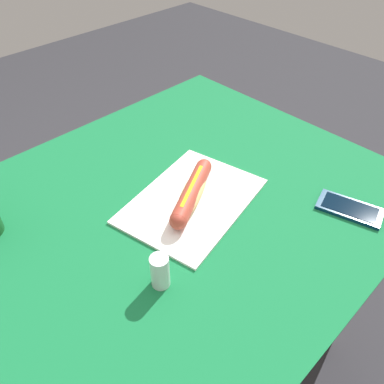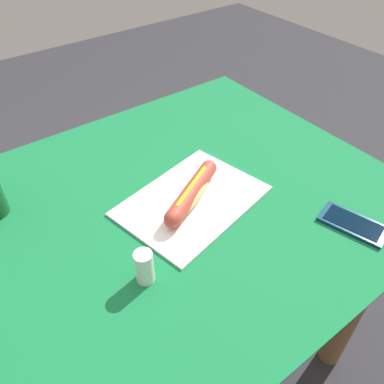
{
  "view_description": "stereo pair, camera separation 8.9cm",
  "coord_description": "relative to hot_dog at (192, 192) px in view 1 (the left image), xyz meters",
  "views": [
    {
      "loc": [
        -0.4,
        -0.5,
        1.37
      ],
      "look_at": [
        0.07,
        -0.02,
        0.77
      ],
      "focal_mm": 36.54,
      "sensor_mm": 36.0,
      "label": 1
    },
    {
      "loc": [
        -0.33,
        -0.56,
        1.37
      ],
      "look_at": [
        0.07,
        -0.02,
        0.77
      ],
      "focal_mm": 36.54,
      "sensor_mm": 36.0,
      "label": 2
    }
  ],
  "objects": [
    {
      "name": "paper_wrapper",
      "position": [
        0.0,
        0.0,
        -0.03
      ],
      "size": [
        0.37,
        0.3,
        0.01
      ],
      "primitive_type": "cube",
      "rotation": [
        0.0,
        0.0,
        0.21
      ],
      "color": "white",
      "rests_on": "dining_table"
    },
    {
      "name": "hot_dog",
      "position": [
        0.0,
        0.0,
        0.0
      ],
      "size": [
        0.21,
        0.13,
        0.05
      ],
      "color": "#E5BC75",
      "rests_on": "paper_wrapper"
    },
    {
      "name": "ground_plane",
      "position": [
        -0.07,
        0.02,
        -0.77
      ],
      "size": [
        6.0,
        6.0,
        0.0
      ],
      "primitive_type": "plane",
      "color": "#2D2D33",
      "rests_on": "ground"
    },
    {
      "name": "dining_table",
      "position": [
        -0.07,
        0.02,
        -0.16
      ],
      "size": [
        1.13,
        0.88,
        0.74
      ],
      "color": "brown",
      "rests_on": "ground"
    },
    {
      "name": "cell_phone",
      "position": [
        0.24,
        -0.27,
        -0.02
      ],
      "size": [
        0.11,
        0.16,
        0.01
      ],
      "color": "#0A2D4C",
      "rests_on": "dining_table"
    },
    {
      "name": "salt_shaker",
      "position": [
        -0.2,
        -0.12,
        0.01
      ],
      "size": [
        0.04,
        0.04,
        0.07
      ],
      "primitive_type": "cylinder",
      "color": "silver",
      "rests_on": "dining_table"
    }
  ]
}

